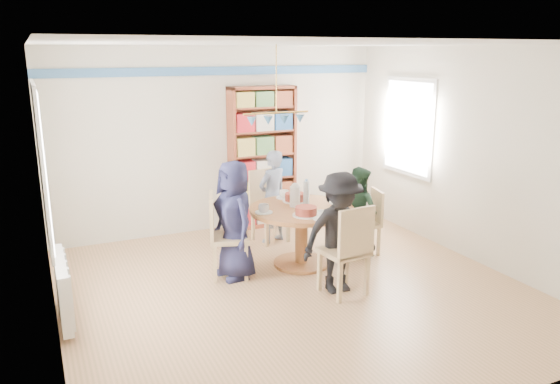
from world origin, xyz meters
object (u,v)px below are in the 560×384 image
chair_right (369,218)px  person_left (234,220)px  radiator (63,288)px  chair_near (349,247)px  dining_table (302,223)px  bookshelf (262,159)px  chair_left (222,232)px  chair_far (267,202)px  person_right (359,211)px  person_near (339,233)px  person_far (273,197)px

chair_right → person_left: (-1.91, -0.03, 0.24)m
radiator → chair_near: 2.96m
dining_table → bookshelf: 1.78m
dining_table → bookshelf: bearing=83.5°
radiator → chair_left: chair_left is taller
chair_right → bookshelf: 1.96m
radiator → person_left: 2.00m
chair_near → person_left: person_left is taller
chair_near → dining_table: bearing=93.0°
dining_table → bookshelf: bookshelf is taller
chair_far → person_right: bearing=-49.8°
dining_table → chair_near: size_ratio=1.25×
chair_far → person_near: (0.03, -1.93, 0.13)m
radiator → person_right: bearing=5.8°
person_near → radiator: bearing=171.3°
person_left → person_near: size_ratio=1.04×
chair_right → chair_far: bearing=134.6°
person_far → chair_right: bearing=116.6°
chair_right → bookshelf: (-0.83, 1.68, 0.58)m
person_left → person_near: person_left is taller
chair_right → bookshelf: bearing=116.2°
person_far → person_right: bearing=112.0°
chair_left → person_near: (1.04, -0.93, 0.12)m
dining_table → person_left: size_ratio=0.92×
bookshelf → person_far: bearing=-102.6°
dining_table → person_right: 0.86m
chair_near → person_far: person_far is taller
radiator → person_right: person_right is taller
chair_left → person_right: size_ratio=0.86×
chair_far → person_far: 0.16m
chair_near → person_near: size_ratio=0.76×
person_right → person_near: bearing=128.3°
dining_table → person_far: 0.95m
chair_near → chair_far: bearing=91.6°
person_right → person_near: (-0.84, -0.91, 0.09)m
dining_table → chair_right: chair_right is taller
chair_near → person_right: bearing=52.8°
chair_right → person_right: (-0.16, 0.02, 0.12)m
dining_table → person_near: (0.03, -0.87, 0.13)m
chair_left → bookshelf: (1.21, 1.64, 0.49)m
person_far → bookshelf: bookshelf is taller
person_near → chair_far: bearing=92.8°
chair_left → person_left: (0.13, -0.07, 0.15)m
person_right → dining_table: bearing=83.5°
chair_far → person_right: (0.87, -1.03, 0.04)m
chair_right → person_right: 0.20m
radiator → person_far: size_ratio=0.76×
person_left → bookshelf: size_ratio=0.67×
dining_table → chair_near: chair_near is taller
chair_left → chair_right: 2.04m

